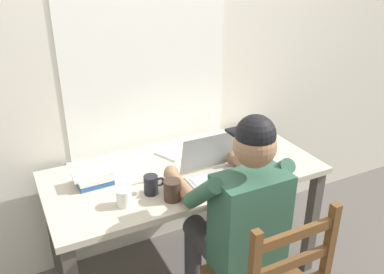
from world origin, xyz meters
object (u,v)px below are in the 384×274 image
at_px(coffee_mug_dark, 151,185).
at_px(coffee_mug_spare, 173,190).
at_px(landscape_photo_print, 183,152).
at_px(seated_person, 237,215).
at_px(coffee_mug_white, 125,197).
at_px(book_stack_main, 94,178).
at_px(book_stack_side, 217,145).
at_px(laptop, 217,169).
at_px(computer_mouse, 268,172).
at_px(desk, 184,185).

distance_m(coffee_mug_dark, coffee_mug_spare, 0.12).
bearing_deg(landscape_photo_print, seated_person, -106.86).
distance_m(coffee_mug_spare, landscape_photo_print, 0.52).
xyz_separation_m(coffee_mug_white, landscape_photo_print, (0.49, 0.38, -0.04)).
bearing_deg(book_stack_main, seated_person, -42.07).
height_order(coffee_mug_spare, book_stack_side, coffee_mug_spare).
height_order(laptop, book_stack_main, laptop).
bearing_deg(landscape_photo_print, laptop, -101.66).
height_order(computer_mouse, book_stack_side, book_stack_side).
bearing_deg(computer_mouse, landscape_photo_print, 123.48).
relative_size(coffee_mug_dark, book_stack_side, 0.52).
distance_m(coffee_mug_white, coffee_mug_dark, 0.16).
xyz_separation_m(coffee_mug_white, book_stack_side, (0.70, 0.33, -0.01)).
bearing_deg(book_stack_side, seated_person, -110.71).
relative_size(coffee_mug_spare, book_stack_main, 0.62).
xyz_separation_m(computer_mouse, coffee_mug_spare, (-0.57, 0.01, 0.04)).
bearing_deg(book_stack_side, desk, -153.12).
bearing_deg(coffee_mug_dark, computer_mouse, -9.71).
distance_m(desk, landscape_photo_print, 0.24).
xyz_separation_m(desk, seated_person, (0.08, -0.43, 0.04)).
bearing_deg(seated_person, book_stack_main, 137.93).
distance_m(desk, book_stack_side, 0.36).
height_order(computer_mouse, coffee_mug_dark, coffee_mug_dark).
xyz_separation_m(seated_person, laptop, (0.04, 0.27, 0.11)).
bearing_deg(desk, landscape_photo_print, 65.72).
distance_m(computer_mouse, coffee_mug_spare, 0.57).
bearing_deg(coffee_mug_spare, book_stack_side, 39.36).
distance_m(seated_person, computer_mouse, 0.37).
xyz_separation_m(computer_mouse, book_stack_main, (-0.88, 0.33, 0.02)).
height_order(book_stack_main, landscape_photo_print, book_stack_main).
distance_m(desk, laptop, 0.25).
distance_m(seated_person, coffee_mug_white, 0.55).
bearing_deg(coffee_mug_dark, seated_person, -41.43).
bearing_deg(coffee_mug_white, book_stack_side, 25.24).
distance_m(book_stack_main, landscape_photo_print, 0.59).
xyz_separation_m(computer_mouse, landscape_photo_print, (-0.30, 0.45, -0.02)).
distance_m(seated_person, coffee_mug_spare, 0.34).
xyz_separation_m(laptop, landscape_photo_print, (-0.02, 0.36, -0.05)).
distance_m(laptop, coffee_mug_spare, 0.30).
relative_size(laptop, book_stack_main, 1.64).
bearing_deg(landscape_photo_print, book_stack_main, 176.21).
xyz_separation_m(coffee_mug_dark, coffee_mug_spare, (0.07, -0.10, 0.00)).
bearing_deg(landscape_photo_print, book_stack_side, -30.02).
distance_m(coffee_mug_white, book_stack_side, 0.77).
bearing_deg(computer_mouse, seated_person, -150.21).
distance_m(seated_person, coffee_mug_dark, 0.45).
bearing_deg(coffee_mug_white, landscape_photo_print, 37.71).
bearing_deg(coffee_mug_dark, landscape_photo_print, 45.15).
height_order(seated_person, book_stack_main, seated_person).
xyz_separation_m(computer_mouse, coffee_mug_dark, (-0.64, 0.11, 0.03)).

